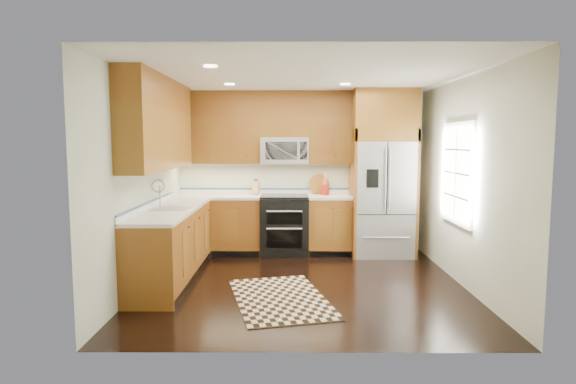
{
  "coord_description": "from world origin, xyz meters",
  "views": [
    {
      "loc": [
        -0.16,
        -5.95,
        1.8
      ],
      "look_at": [
        -0.19,
        0.6,
        1.11
      ],
      "focal_mm": 30.0,
      "sensor_mm": 36.0,
      "label": 1
    }
  ],
  "objects_px": {
    "range": "(285,225)",
    "knife_block": "(256,188)",
    "refrigerator": "(383,173)",
    "utensil_crock": "(325,187)",
    "rug": "(280,298)"
  },
  "relations": [
    {
      "from": "range",
      "to": "knife_block",
      "type": "distance_m",
      "value": 0.78
    },
    {
      "from": "range",
      "to": "utensil_crock",
      "type": "distance_m",
      "value": 0.9
    },
    {
      "from": "range",
      "to": "knife_block",
      "type": "relative_size",
      "value": 3.7
    },
    {
      "from": "refrigerator",
      "to": "knife_block",
      "type": "xyz_separation_m",
      "value": [
        -2.02,
        0.27,
        -0.26
      ]
    },
    {
      "from": "range",
      "to": "refrigerator",
      "type": "relative_size",
      "value": 0.36
    },
    {
      "from": "refrigerator",
      "to": "knife_block",
      "type": "distance_m",
      "value": 2.06
    },
    {
      "from": "knife_block",
      "to": "utensil_crock",
      "type": "height_order",
      "value": "utensil_crock"
    },
    {
      "from": "knife_block",
      "to": "utensil_crock",
      "type": "distance_m",
      "value": 1.13
    },
    {
      "from": "refrigerator",
      "to": "utensil_crock",
      "type": "xyz_separation_m",
      "value": [
        -0.9,
        0.16,
        -0.23
      ]
    },
    {
      "from": "range",
      "to": "knife_block",
      "type": "height_order",
      "value": "knife_block"
    },
    {
      "from": "range",
      "to": "utensil_crock",
      "type": "xyz_separation_m",
      "value": [
        0.65,
        0.13,
        0.6
      ]
    },
    {
      "from": "knife_block",
      "to": "refrigerator",
      "type": "bearing_deg",
      "value": -7.6
    },
    {
      "from": "rug",
      "to": "refrigerator",
      "type": "bearing_deg",
      "value": 40.98
    },
    {
      "from": "refrigerator",
      "to": "rug",
      "type": "height_order",
      "value": "refrigerator"
    },
    {
      "from": "range",
      "to": "knife_block",
      "type": "bearing_deg",
      "value": 153.89
    }
  ]
}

